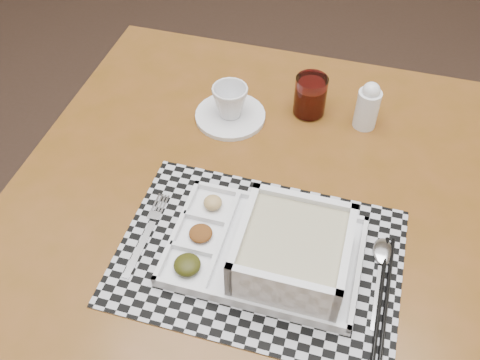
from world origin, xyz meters
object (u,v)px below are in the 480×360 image
serving_tray (283,253)px  juice_glass (310,97)px  dining_table (266,230)px  cup (230,101)px  creamer_bottle (368,106)px

serving_tray → juice_glass: (0.01, 0.40, 0.00)m
dining_table → cup: cup is taller
serving_tray → creamer_bottle: creamer_bottle is taller
serving_tray → cup: serving_tray is taller
serving_tray → juice_glass: serving_tray is taller
dining_table → juice_glass: size_ratio=12.09×
cup → serving_tray: bearing=-79.1°
dining_table → serving_tray: serving_tray is taller
dining_table → serving_tray: (0.04, -0.13, 0.12)m
dining_table → cup: 0.28m
cup → juice_glass: (0.16, 0.05, -0.00)m
dining_table → serving_tray: 0.18m
serving_tray → creamer_bottle: size_ratio=3.14×
dining_table → cup: size_ratio=14.26×
serving_tray → dining_table: bearing=108.2°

